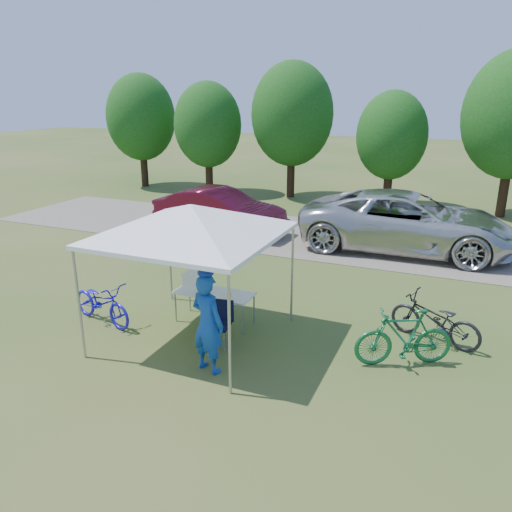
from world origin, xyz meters
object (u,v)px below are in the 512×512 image
(bike_blue, at_px, (102,302))
(bike_dark, at_px, (435,320))
(bike_green, at_px, (404,337))
(minivan, at_px, (407,222))
(folding_chair, at_px, (220,319))
(folding_table, at_px, (214,294))
(sedan, at_px, (220,211))
(cyclist, at_px, (208,323))
(cooler, at_px, (196,281))

(bike_blue, relative_size, bike_dark, 0.97)
(bike_green, xyz_separation_m, minivan, (-0.84, 7.13, 0.39))
(folding_chair, distance_m, bike_green, 3.43)
(folding_chair, height_order, bike_green, bike_green)
(folding_chair, height_order, bike_blue, bike_blue)
(folding_table, xyz_separation_m, sedan, (-3.16, 6.47, 0.14))
(folding_table, distance_m, bike_dark, 4.46)
(minivan, bearing_deg, folding_chair, 160.39)
(folding_chair, height_order, bike_dark, bike_dark)
(folding_table, xyz_separation_m, bike_green, (3.92, -0.23, -0.11))
(cyclist, xyz_separation_m, minivan, (2.27, 8.67, 0.02))
(cooler, distance_m, bike_blue, 2.05)
(bike_dark, xyz_separation_m, sedan, (-7.53, 5.59, 0.31))
(bike_blue, height_order, minivan, minivan)
(bike_blue, height_order, bike_green, bike_green)
(cooler, height_order, bike_blue, cooler)
(bike_green, relative_size, minivan, 0.27)
(folding_table, xyz_separation_m, minivan, (3.08, 6.90, 0.28))
(bike_blue, xyz_separation_m, bike_green, (6.12, 0.72, 0.07))
(folding_chair, bearing_deg, bike_green, 1.23)
(cooler, xyz_separation_m, bike_blue, (-1.77, -0.95, -0.41))
(cyclist, height_order, bike_dark, cyclist)
(sedan, bearing_deg, bike_dark, -123.56)
(cooler, distance_m, sedan, 7.03)
(folding_chair, bearing_deg, minivan, 63.38)
(cyclist, relative_size, minivan, 0.28)
(folding_chair, distance_m, cooler, 1.31)
(cyclist, distance_m, bike_green, 3.50)
(bike_blue, relative_size, minivan, 0.27)
(cyclist, bearing_deg, folding_table, -50.70)
(cyclist, relative_size, bike_dark, 1.00)
(bike_blue, xyz_separation_m, bike_dark, (6.56, 1.83, 0.02))
(folding_chair, height_order, cyclist, cyclist)
(cyclist, height_order, bike_green, cyclist)
(cyclist, distance_m, bike_dark, 4.47)
(folding_table, relative_size, minivan, 0.26)
(minivan, bearing_deg, folding_table, 154.54)
(folding_table, relative_size, cyclist, 0.92)
(bike_dark, distance_m, sedan, 9.39)
(bike_green, distance_m, minivan, 7.19)
(cyclist, xyz_separation_m, bike_dark, (3.56, 2.66, -0.43))
(folding_table, bearing_deg, cooler, 180.00)
(folding_chair, bearing_deg, bike_dark, 15.41)
(folding_table, bearing_deg, cyclist, -65.57)
(folding_table, distance_m, cyclist, 1.97)
(folding_table, bearing_deg, bike_dark, 11.39)
(bike_green, bearing_deg, folding_chair, -107.52)
(folding_table, bearing_deg, sedan, 116.06)
(folding_table, height_order, bike_blue, bike_blue)
(folding_table, bearing_deg, bike_blue, -156.48)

